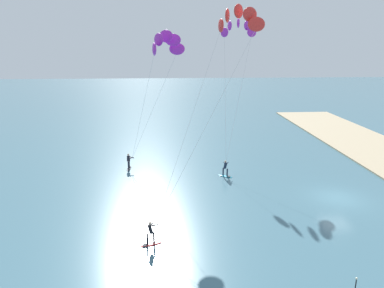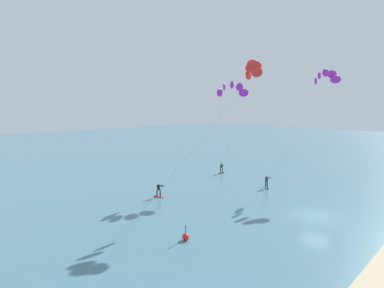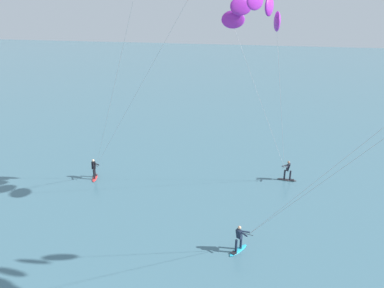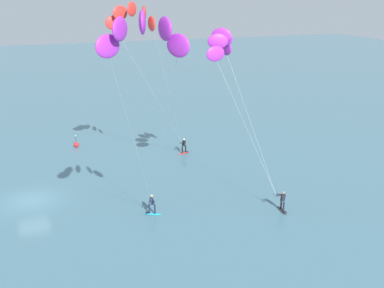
% 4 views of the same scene
% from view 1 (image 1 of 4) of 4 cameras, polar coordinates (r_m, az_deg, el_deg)
% --- Properties ---
extents(ground_plane, '(240.00, 240.00, 0.00)m').
position_cam_1_polar(ground_plane, '(33.56, 22.21, -7.97)').
color(ground_plane, '#426B7A').
extents(kitesurfer_nearshore, '(6.00, 6.21, 14.04)m').
position_cam_1_polar(kitesurfer_nearshore, '(33.37, -4.50, 14.77)').
color(kitesurfer_nearshore, '#333338').
rests_on(kitesurfer_nearshore, ground).
extents(kitesurfer_mid_water, '(10.57, 9.62, 15.84)m').
position_cam_1_polar(kitesurfer_mid_water, '(29.55, 6.79, 17.94)').
color(kitesurfer_mid_water, red).
rests_on(kitesurfer_mid_water, ground).
extents(kitesurfer_far_out, '(12.02, 5.76, 15.80)m').
position_cam_1_polar(kitesurfer_far_out, '(44.02, 7.28, 17.00)').
color(kitesurfer_far_out, '#23ADD1').
rests_on(kitesurfer_far_out, ground).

